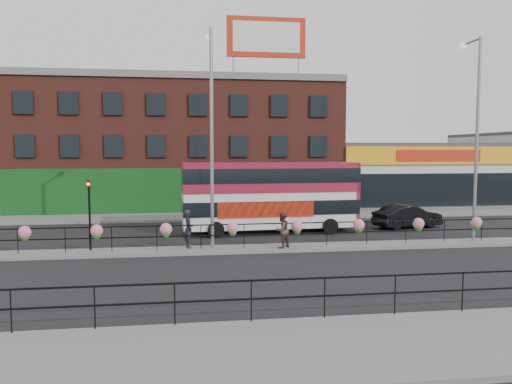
{
  "coord_description": "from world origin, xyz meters",
  "views": [
    {
      "loc": [
        -3.7,
        -22.87,
        4.65
      ],
      "look_at": [
        0.0,
        3.0,
        2.5
      ],
      "focal_mm": 35.0,
      "sensor_mm": 36.0,
      "label": 1
    }
  ],
  "objects": [
    {
      "name": "ground",
      "position": [
        0.0,
        0.0,
        0.0
      ],
      "size": [
        120.0,
        120.0,
        0.0
      ],
      "primitive_type": "plane",
      "color": "black",
      "rests_on": "ground"
    },
    {
      "name": "south_pavement",
      "position": [
        0.0,
        -12.0,
        0.07
      ],
      "size": [
        60.0,
        4.0,
        0.15
      ],
      "primitive_type": "cube",
      "color": "slate",
      "rests_on": "ground"
    },
    {
      "name": "north_pavement",
      "position": [
        0.0,
        12.0,
        0.07
      ],
      "size": [
        60.0,
        4.0,
        0.15
      ],
      "primitive_type": "cube",
      "color": "slate",
      "rests_on": "ground"
    },
    {
      "name": "median",
      "position": [
        0.0,
        0.0,
        0.07
      ],
      "size": [
        60.0,
        1.6,
        0.15
      ],
      "primitive_type": "cube",
      "color": "slate",
      "rests_on": "ground"
    },
    {
      "name": "yellow_line_inner",
      "position": [
        0.0,
        -9.7,
        0.01
      ],
      "size": [
        60.0,
        0.1,
        0.01
      ],
      "primitive_type": "cube",
      "color": "gold",
      "rests_on": "ground"
    },
    {
      "name": "yellow_line_outer",
      "position": [
        0.0,
        -9.88,
        0.01
      ],
      "size": [
        60.0,
        0.1,
        0.01
      ],
      "primitive_type": "cube",
      "color": "gold",
      "rests_on": "ground"
    },
    {
      "name": "brick_building",
      "position": [
        -4.0,
        19.96,
        5.13
      ],
      "size": [
        25.0,
        12.21,
        10.3
      ],
      "color": "brown",
      "rests_on": "ground"
    },
    {
      "name": "supermarket",
      "position": [
        16.0,
        19.9,
        2.65
      ],
      "size": [
        15.0,
        12.25,
        5.3
      ],
      "color": "silver",
      "rests_on": "ground"
    },
    {
      "name": "billboard",
      "position": [
        2.5,
        14.99,
        13.18
      ],
      "size": [
        6.0,
        0.29,
        4.4
      ],
      "color": "#B72511",
      "rests_on": "brick_building"
    },
    {
      "name": "median_railing",
      "position": [
        -0.0,
        0.0,
        1.05
      ],
      "size": [
        30.04,
        0.56,
        1.23
      ],
      "color": "black",
      "rests_on": "median"
    },
    {
      "name": "south_railing",
      "position": [
        -2.0,
        -10.1,
        0.96
      ],
      "size": [
        20.04,
        0.05,
        1.12
      ],
      "color": "black",
      "rests_on": "south_pavement"
    },
    {
      "name": "double_decker_bus",
      "position": [
        1.12,
        4.87,
        2.46
      ],
      "size": [
        10.02,
        2.85,
        4.01
      ],
      "color": "silver",
      "rests_on": "ground"
    },
    {
      "name": "car",
      "position": [
        9.63,
        5.47,
        0.7
      ],
      "size": [
        3.58,
        5.0,
        1.41
      ],
      "primitive_type": "imported",
      "rotation": [
        0.0,
        0.0,
        1.83
      ],
      "color": "black",
      "rests_on": "ground"
    },
    {
      "name": "pedestrian_a",
      "position": [
        -3.57,
        0.28,
        1.05
      ],
      "size": [
        0.85,
        0.72,
        1.79
      ],
      "primitive_type": "imported",
      "rotation": [
        0.0,
        0.0,
        1.8
      ],
      "color": "black",
      "rests_on": "median"
    },
    {
      "name": "pedestrian_b",
      "position": [
        0.74,
        -0.33,
        0.99
      ],
      "size": [
        1.43,
        1.42,
        1.67
      ],
      "primitive_type": "imported",
      "rotation": [
        0.0,
        0.0,
        3.79
      ],
      "color": "#49332C",
      "rests_on": "median"
    },
    {
      "name": "lamp_column_west",
      "position": [
        -2.46,
        0.41,
        6.13
      ],
      "size": [
        0.36,
        1.77,
        10.09
      ],
      "color": "gray",
      "rests_on": "median"
    },
    {
      "name": "lamp_column_east",
      "position": [
        10.58,
        0.28,
        6.13
      ],
      "size": [
        0.36,
        1.77,
        10.08
      ],
      "color": "gray",
      "rests_on": "median"
    },
    {
      "name": "traffic_light_median",
      "position": [
        -8.0,
        0.39,
        2.47
      ],
      "size": [
        0.15,
        0.28,
        3.65
      ],
      "color": "black",
      "rests_on": "median"
    }
  ]
}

